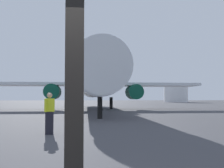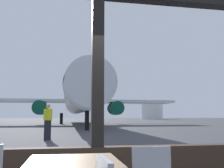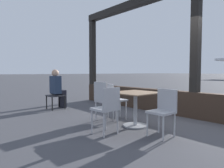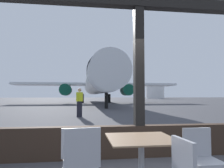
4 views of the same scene
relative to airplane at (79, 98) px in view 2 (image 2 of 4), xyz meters
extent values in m
plane|color=#424247|center=(-1.13, 9.00, -3.56)|extent=(220.00, 220.00, 0.00)
cube|color=#38281E|center=(-1.13, -31.00, -3.23)|extent=(9.04, 0.24, 0.66)
cube|color=black|center=(-1.13, -31.00, -1.95)|extent=(0.20, 0.20, 3.22)
cube|color=#8C6B4C|center=(-1.56, -32.69, -2.84)|extent=(0.87, 0.87, 0.02)
cube|color=#B2B2B7|center=(-0.78, -32.69, -2.90)|extent=(0.40, 0.04, 0.38)
cylinder|color=silver|center=(0.00, 1.17, 0.01)|extent=(3.95, 32.39, 3.95)
cone|color=silver|center=(0.00, -16.33, 0.01)|extent=(3.76, 2.60, 3.76)
cylinder|color=black|center=(0.00, -14.43, 0.16)|extent=(4.03, 0.90, 4.03)
cube|color=silver|center=(-7.43, 1.98, -0.29)|extent=(12.88, 4.20, 0.36)
cube|color=silver|center=(7.43, 1.98, -0.29)|extent=(12.88, 4.20, 0.36)
cylinder|color=#0C4C38|center=(-5.18, 0.58, -1.29)|extent=(1.90, 3.20, 1.90)
cylinder|color=#0C4C38|center=(5.18, 0.58, -1.29)|extent=(1.90, 3.20, 1.90)
cube|color=#0C4C38|center=(0.00, 15.86, 4.39)|extent=(0.36, 4.40, 5.20)
cylinder|color=black|center=(0.00, -14.13, -2.76)|extent=(0.36, 0.36, 1.59)
cylinder|color=black|center=(-2.40, 2.98, -2.76)|extent=(0.44, 0.44, 1.59)
cylinder|color=black|center=(2.40, 2.98, -2.76)|extent=(0.44, 0.44, 1.59)
cube|color=black|center=(-2.53, -22.37, -3.08)|extent=(0.32, 0.20, 0.95)
cube|color=yellow|center=(-2.53, -22.37, -2.33)|extent=(0.40, 0.22, 0.55)
sphere|color=tan|center=(-2.53, -22.37, -1.93)|extent=(0.22, 0.22, 0.22)
cylinder|color=yellow|center=(-2.39, -22.17, -2.36)|extent=(0.09, 0.09, 0.52)
cylinder|color=yellow|center=(-2.67, -22.56, -2.36)|extent=(0.09, 0.09, 0.52)
cylinder|color=white|center=(29.01, 54.94, -0.47)|extent=(7.92, 7.92, 6.17)
camera|label=1|loc=(-1.01, -33.99, -2.02)|focal=43.63mm
camera|label=2|loc=(-1.63, -35.24, -2.41)|focal=41.03mm
camera|label=3|loc=(1.42, -35.89, -2.40)|focal=33.00mm
camera|label=4|loc=(-2.32, -35.47, -2.27)|focal=34.29mm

